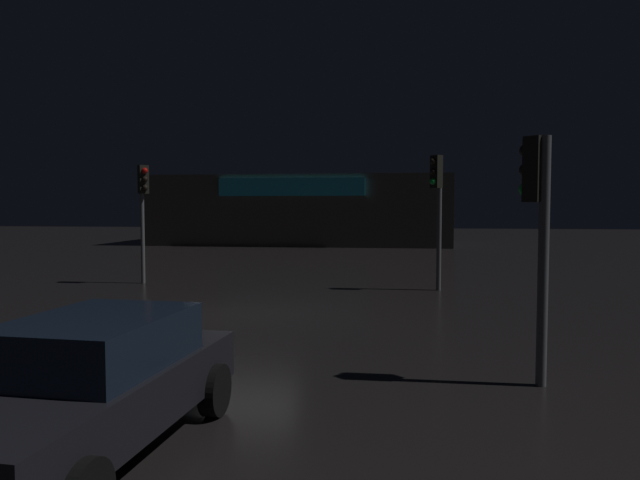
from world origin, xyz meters
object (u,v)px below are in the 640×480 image
traffic_signal_main (143,199)px  traffic_signal_cross_left (437,197)px  store_building (303,210)px  car_near (93,384)px  traffic_signal_cross_right (538,213)px

traffic_signal_main → traffic_signal_cross_left: (10.08, -0.32, 0.04)m
store_building → car_near: size_ratio=4.69×
store_building → traffic_signal_cross_right: 35.09m
store_building → traffic_signal_cross_left: (8.41, -23.78, 0.58)m
traffic_signal_main → traffic_signal_cross_right: 15.12m
store_building → traffic_signal_cross_left: bearing=-70.5°
traffic_signal_cross_right → store_building: bearing=105.4°
store_building → traffic_signal_main: size_ratio=5.10×
traffic_signal_cross_right → car_near: 6.55m
traffic_signal_main → traffic_signal_cross_right: traffic_signal_main is taller
car_near → traffic_signal_main: bearing=112.4°
store_building → traffic_signal_cross_left: size_ratio=4.87×
traffic_signal_cross_left → car_near: size_ratio=0.96×
store_building → car_near: 37.43m
traffic_signal_cross_left → traffic_signal_cross_right: size_ratio=1.15×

